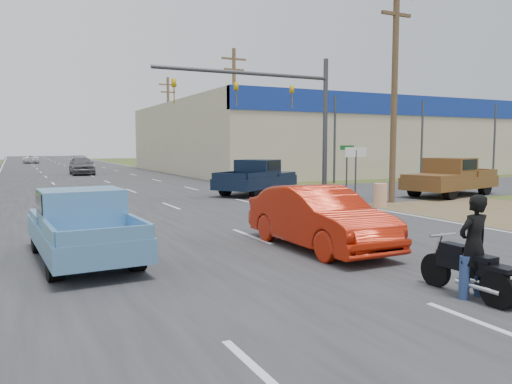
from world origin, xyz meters
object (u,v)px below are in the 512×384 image
motorcycle (475,273)px  distant_car_silver (80,161)px  red_convertible (319,218)px  rider (473,250)px  distant_car_grey (82,166)px  navy_pickup (258,177)px  blue_pickup (82,224)px  brown_pickup (449,177)px  distant_car_white (31,159)px

motorcycle → distant_car_silver: size_ratio=0.41×
red_convertible → rider: (0.08, -4.60, 0.06)m
distant_car_grey → distant_car_silver: distant_car_grey is taller
navy_pickup → motorcycle: bearing=-49.3°
navy_pickup → rider: bearing=-49.4°
rider → blue_pickup: size_ratio=0.34×
rider → blue_pickup: 8.15m
brown_pickup → distant_car_white: 63.70m
distant_car_grey → brown_pickup: bearing=-61.1°
distant_car_white → distant_car_silver: bearing=103.7°
rider → red_convertible: bearing=-89.8°
blue_pickup → distant_car_silver: (5.96, 51.03, -0.11)m
rider → brown_pickup: (13.22, 12.78, 0.15)m
distant_car_silver → distant_car_grey: bearing=-98.0°
motorcycle → distant_car_white: size_ratio=0.46×
red_convertible → distant_car_silver: size_ratio=0.97×
rider → blue_pickup: bearing=-47.5°
distant_car_silver → rider: bearing=-92.0°
navy_pickup → brown_pickup: size_ratio=0.92×
navy_pickup → distant_car_silver: 39.11m
navy_pickup → distant_car_grey: 23.68m
rider → motorcycle: bearing=90.0°
red_convertible → blue_pickup: (-5.50, 1.33, 0.04)m
motorcycle → navy_pickup: bearing=74.2°
blue_pickup → distant_car_silver: 51.38m
motorcycle → distant_car_white: distant_car_white is taller
distant_car_grey → distant_car_white: 33.16m
red_convertible → distant_car_white: red_convertible is taller
blue_pickup → distant_car_silver: blue_pickup is taller
motorcycle → distant_car_grey: 41.01m
rider → distant_car_silver: size_ratio=0.34×
red_convertible → blue_pickup: 5.66m
brown_pickup → distant_car_grey: 31.73m
motorcycle → navy_pickup: 18.80m
rider → distant_car_silver: bearing=-91.2°
distant_car_grey → motorcycle: bearing=-86.6°
distant_car_white → distant_car_grey: bearing=93.1°
motorcycle → rider: rider is taller
rider → blue_pickup: (-5.59, 5.93, -0.02)m
motorcycle → navy_pickup: size_ratio=0.34×
rider → brown_pickup: bearing=-136.8°
rider → blue_pickup: rider is taller
red_convertible → blue_pickup: bearing=165.7°
red_convertible → distant_car_grey: bearing=91.3°
red_convertible → rider: bearing=-89.7°
blue_pickup → navy_pickup: navy_pickup is taller
motorcycle → brown_pickup: (13.22, 12.82, 0.54)m
red_convertible → distant_car_white: (-4.46, 69.35, -0.18)m
distant_car_grey → navy_pickup: bearing=-73.2°
distant_car_silver → motorcycle: bearing=-92.0°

